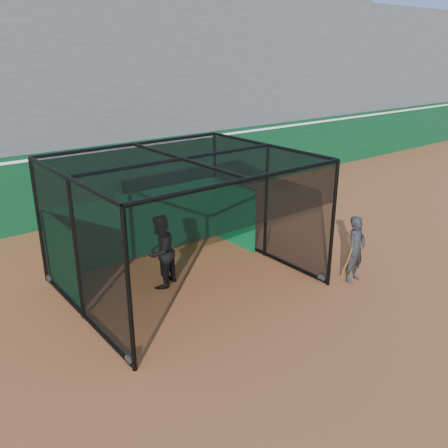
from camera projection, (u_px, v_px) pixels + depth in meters
ground at (259, 311)px, 10.78m from camera, size 120.00×120.00×0.00m
outfield_wall at (96, 180)px, 16.58m from camera, size 50.00×0.50×2.50m
grandstand at (47, 80)px, 18.25m from camera, size 50.00×7.85×8.95m
batting_cage at (184, 224)px, 11.56m from camera, size 5.56×4.77×3.20m
batter at (160, 252)px, 11.61m from camera, size 1.13×1.05×1.86m
on_deck_player at (356, 249)px, 11.92m from camera, size 0.68×0.49×1.73m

